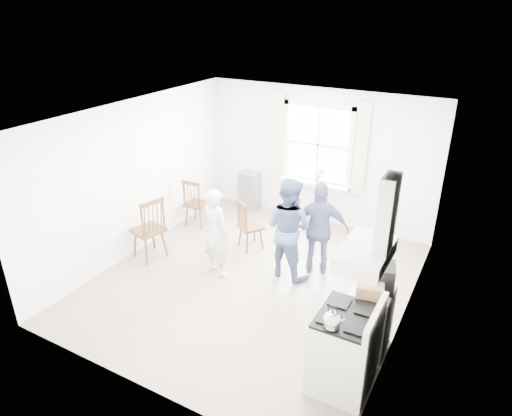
{
  "coord_description": "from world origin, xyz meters",
  "views": [
    {
      "loc": [
        2.95,
        -5.27,
        4.02
      ],
      "look_at": [
        -0.07,
        0.2,
        1.15
      ],
      "focal_mm": 32.0,
      "sensor_mm": 36.0,
      "label": 1
    }
  ],
  "objects_px": {
    "person_left": "(216,233)",
    "person_mid": "(288,228)",
    "windsor_chair_c": "(151,223)",
    "windsor_chair_b": "(246,220)",
    "person_right": "(320,229)",
    "gas_stove": "(345,349)",
    "low_cabinet": "(369,319)",
    "stereo_stack": "(378,276)",
    "windsor_chair_a": "(194,199)"
  },
  "relations": [
    {
      "from": "low_cabinet",
      "to": "person_left",
      "type": "xyz_separation_m",
      "value": [
        -2.6,
        0.55,
        0.28
      ]
    },
    {
      "from": "person_right",
      "to": "person_mid",
      "type": "bearing_deg",
      "value": 15.44
    },
    {
      "from": "stereo_stack",
      "to": "windsor_chair_b",
      "type": "distance_m",
      "value": 3.03
    },
    {
      "from": "stereo_stack",
      "to": "person_right",
      "type": "height_order",
      "value": "person_right"
    },
    {
      "from": "windsor_chair_a",
      "to": "windsor_chair_c",
      "type": "xyz_separation_m",
      "value": [
        0.11,
        -1.32,
        0.09
      ]
    },
    {
      "from": "windsor_chair_a",
      "to": "person_left",
      "type": "height_order",
      "value": "person_left"
    },
    {
      "from": "person_mid",
      "to": "windsor_chair_a",
      "type": "bearing_deg",
      "value": -4.47
    },
    {
      "from": "low_cabinet",
      "to": "windsor_chair_a",
      "type": "xyz_separation_m",
      "value": [
        -3.88,
        1.72,
        0.14
      ]
    },
    {
      "from": "low_cabinet",
      "to": "stereo_stack",
      "type": "relative_size",
      "value": 2.08
    },
    {
      "from": "gas_stove",
      "to": "person_right",
      "type": "height_order",
      "value": "person_right"
    },
    {
      "from": "person_mid",
      "to": "stereo_stack",
      "type": "bearing_deg",
      "value": 158.71
    },
    {
      "from": "stereo_stack",
      "to": "windsor_chair_c",
      "type": "height_order",
      "value": "stereo_stack"
    },
    {
      "from": "windsor_chair_a",
      "to": "windsor_chair_c",
      "type": "height_order",
      "value": "windsor_chair_c"
    },
    {
      "from": "gas_stove",
      "to": "windsor_chair_c",
      "type": "bearing_deg",
      "value": 163.4
    },
    {
      "from": "gas_stove",
      "to": "person_left",
      "type": "distance_m",
      "value": 2.83
    },
    {
      "from": "stereo_stack",
      "to": "low_cabinet",
      "type": "bearing_deg",
      "value": -146.6
    },
    {
      "from": "windsor_chair_b",
      "to": "person_mid",
      "type": "bearing_deg",
      "value": -20.7
    },
    {
      "from": "windsor_chair_b",
      "to": "low_cabinet",
      "type": "bearing_deg",
      "value": -29.3
    },
    {
      "from": "windsor_chair_b",
      "to": "windsor_chair_c",
      "type": "xyz_separation_m",
      "value": [
        -1.18,
        -1.05,
        0.12
      ]
    },
    {
      "from": "windsor_chair_a",
      "to": "gas_stove",
      "type": "bearing_deg",
      "value": -32.47
    },
    {
      "from": "gas_stove",
      "to": "person_mid",
      "type": "height_order",
      "value": "person_mid"
    },
    {
      "from": "stereo_stack",
      "to": "windsor_chair_c",
      "type": "relative_size",
      "value": 0.39
    },
    {
      "from": "windsor_chair_a",
      "to": "windsor_chair_c",
      "type": "distance_m",
      "value": 1.33
    },
    {
      "from": "windsor_chair_c",
      "to": "person_right",
      "type": "bearing_deg",
      "value": 20.97
    },
    {
      "from": "windsor_chair_a",
      "to": "person_mid",
      "type": "height_order",
      "value": "person_mid"
    },
    {
      "from": "gas_stove",
      "to": "low_cabinet",
      "type": "height_order",
      "value": "gas_stove"
    },
    {
      "from": "person_left",
      "to": "person_mid",
      "type": "bearing_deg",
      "value": -137.47
    },
    {
      "from": "person_left",
      "to": "person_mid",
      "type": "distance_m",
      "value": 1.12
    },
    {
      "from": "person_left",
      "to": "person_right",
      "type": "xyz_separation_m",
      "value": [
        1.39,
        0.83,
        0.03
      ]
    },
    {
      "from": "stereo_stack",
      "to": "windsor_chair_b",
      "type": "bearing_deg",
      "value": 151.56
    },
    {
      "from": "person_mid",
      "to": "windsor_chair_c",
      "type": "bearing_deg",
      "value": 28.81
    },
    {
      "from": "person_right",
      "to": "person_left",
      "type": "bearing_deg",
      "value": 9.58
    },
    {
      "from": "person_mid",
      "to": "person_right",
      "type": "xyz_separation_m",
      "value": [
        0.4,
        0.3,
        -0.05
      ]
    },
    {
      "from": "stereo_stack",
      "to": "person_right",
      "type": "relative_size",
      "value": 0.28
    },
    {
      "from": "windsor_chair_a",
      "to": "person_right",
      "type": "relative_size",
      "value": 0.63
    },
    {
      "from": "windsor_chair_a",
      "to": "person_left",
      "type": "xyz_separation_m",
      "value": [
        1.28,
        -1.17,
        0.14
      ]
    },
    {
      "from": "windsor_chair_a",
      "to": "person_mid",
      "type": "relative_size",
      "value": 0.59
    },
    {
      "from": "low_cabinet",
      "to": "person_mid",
      "type": "height_order",
      "value": "person_mid"
    },
    {
      "from": "gas_stove",
      "to": "low_cabinet",
      "type": "distance_m",
      "value": 0.7
    },
    {
      "from": "windsor_chair_b",
      "to": "person_mid",
      "type": "height_order",
      "value": "person_mid"
    },
    {
      "from": "windsor_chair_c",
      "to": "person_left",
      "type": "height_order",
      "value": "person_left"
    },
    {
      "from": "windsor_chair_b",
      "to": "windsor_chair_c",
      "type": "relative_size",
      "value": 0.82
    },
    {
      "from": "windsor_chair_a",
      "to": "windsor_chair_b",
      "type": "height_order",
      "value": "windsor_chair_a"
    },
    {
      "from": "low_cabinet",
      "to": "person_mid",
      "type": "xyz_separation_m",
      "value": [
        -1.61,
        1.08,
        0.37
      ]
    },
    {
      "from": "windsor_chair_b",
      "to": "person_right",
      "type": "distance_m",
      "value": 1.4
    },
    {
      "from": "stereo_stack",
      "to": "person_left",
      "type": "height_order",
      "value": "person_left"
    },
    {
      "from": "person_left",
      "to": "stereo_stack",
      "type": "bearing_deg",
      "value": -176.96
    },
    {
      "from": "gas_stove",
      "to": "person_mid",
      "type": "bearing_deg",
      "value": 130.81
    },
    {
      "from": "stereo_stack",
      "to": "person_mid",
      "type": "relative_size",
      "value": 0.26
    },
    {
      "from": "windsor_chair_c",
      "to": "person_right",
      "type": "xyz_separation_m",
      "value": [
        2.56,
        0.98,
        0.09
      ]
    }
  ]
}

